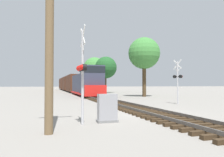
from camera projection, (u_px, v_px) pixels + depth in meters
ground_plane at (150, 114)px, 13.59m from camera, size 400.00×400.00×0.00m
rail_track_bed at (150, 112)px, 13.60m from camera, size 2.60×160.00×0.31m
freight_train at (71, 84)px, 56.97m from camera, size 2.94×60.06×4.49m
crossing_signal_near at (82, 70)px, 10.03m from camera, size 0.37×1.01×4.53m
crossing_signal_far at (178, 78)px, 20.60m from camera, size 0.57×1.01×4.21m
relay_cabinet at (107, 108)px, 10.62m from camera, size 1.00×0.53×1.37m
utility_pole at (50, 7)px, 8.16m from camera, size 1.80×0.31×9.26m
tree_far_right at (144, 54)px, 33.51m from camera, size 4.85×4.85×9.10m
tree_mid_background at (106, 68)px, 47.98m from camera, size 4.81×4.81×8.02m
tree_deep_background at (95, 69)px, 58.24m from camera, size 6.21×6.21×9.15m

